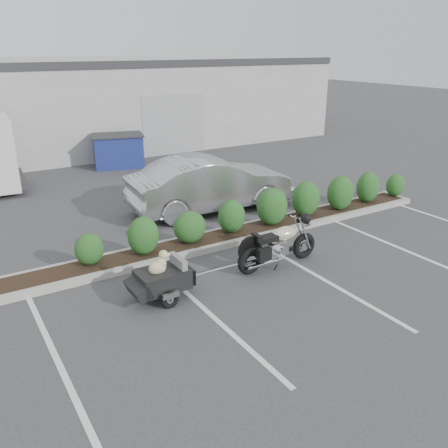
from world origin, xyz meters
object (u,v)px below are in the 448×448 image
pet_trailer (162,279)px  sedan (211,184)px  motorcycle (279,246)px  dumpster (118,150)px

pet_trailer → sedan: bearing=48.8°
pet_trailer → sedan: size_ratio=0.35×
motorcycle → sedan: bearing=79.7°
motorcycle → dumpster: (0.23, 10.67, 0.17)m
sedan → dumpster: 6.58m
dumpster → motorcycle: bearing=-76.4°
sedan → pet_trailer: bearing=143.4°
pet_trailer → dumpster: (3.01, 10.65, 0.23)m
sedan → dumpster: sedan is taller
pet_trailer → dumpster: size_ratio=0.75×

